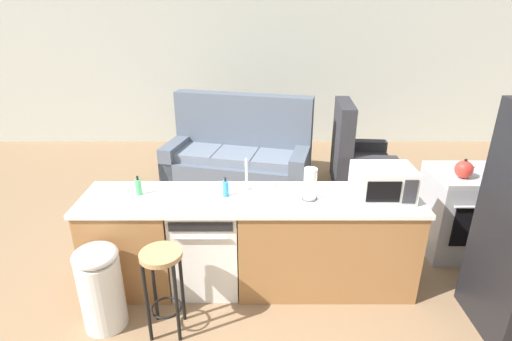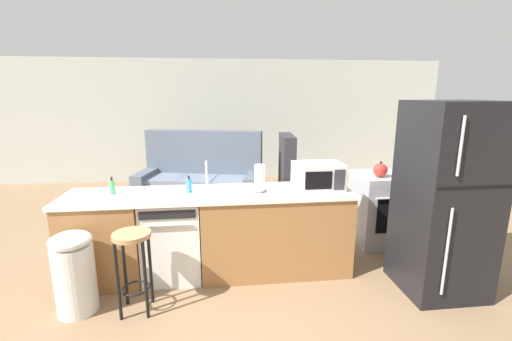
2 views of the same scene
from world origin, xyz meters
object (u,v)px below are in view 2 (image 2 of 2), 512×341
Objects in this scene: stove_range at (385,208)px; dish_soap_bottle at (112,187)px; paper_towel_roll at (260,179)px; soap_bottle at (189,185)px; microwave at (318,176)px; dishwasher at (173,238)px; armchair at (298,183)px; refrigerator at (445,200)px; bar_stool at (133,255)px; trash_bin at (74,272)px; kettle at (380,170)px; couch at (202,183)px.

dish_soap_bottle reaches higher than stove_range.
paper_towel_roll reaches higher than soap_bottle.
dishwasher is at bearing 179.95° from microwave.
armchair is at bearing 113.06° from stove_range.
bar_stool is at bearing -179.13° from refrigerator.
paper_towel_roll is (0.90, -0.03, 0.62)m from dishwasher.
soap_bottle is 1.27m from trash_bin.
stove_range reaches higher than dishwasher.
armchair is at bearing 52.86° from soap_bottle.
bar_stool is (-0.26, -0.59, 0.11)m from dishwasher.
dish_soap_bottle is 0.84m from bar_stool.
paper_towel_roll is (-0.62, -0.03, -0.00)m from microwave.
dishwasher is 4.77× the size of soap_bottle.
trash_bin is (-3.22, -0.95, -0.61)m from kettle.
stove_range is at bearing -35.96° from couch.
dishwasher is 0.93× the size of stove_range.
microwave is 0.68× the size of bar_stool.
microwave is (-1.07, -0.55, 0.59)m from stove_range.
microwave reaches higher than kettle.
soap_bottle is at bearing 175.33° from paper_towel_roll.
dish_soap_bottle is at bearing 177.84° from soap_bottle.
trash_bin is 0.34× the size of couch.
dish_soap_bottle is 2.43m from couch.
bar_stool is (-1.79, -0.59, -0.50)m from microwave.
soap_bottle is (-1.34, 0.03, -0.07)m from microwave.
dishwasher is 1.68× the size of microwave.
couch is 1.67m from armchair.
paper_towel_roll is at bearing -73.26° from couch.
couch is (0.99, 2.81, 0.02)m from trash_bin.
armchair reaches higher than dishwasher.
couch is (0.21, 2.28, -0.03)m from dishwasher.
dish_soap_bottle is at bearing -171.17° from stove_range.
microwave reaches higher than bar_stool.
stove_range is 5.11× the size of dish_soap_bottle.
stove_range is 0.42× the size of couch.
dishwasher is 1.14× the size of trash_bin.
stove_range is 2.96m from couch.
microwave is at bearing 2.84° from paper_towel_roll.
dishwasher is 0.95m from trash_bin.
paper_towel_roll is 1.60× the size of soap_bottle.
soap_bottle is at bearing 166.58° from refrigerator.
stove_range is at bearing 21.75° from bar_stool.
armchair is at bearing 50.28° from dishwasher.
paper_towel_roll is 0.38× the size of trash_bin.
dish_soap_bottle reaches higher than trash_bin.
soap_bottle is (0.19, 0.03, 0.55)m from dishwasher.
bar_stool is (0.31, -0.65, -0.44)m from dish_soap_bottle.
soap_bottle is at bearing -90.58° from couch.
stove_range is 4.39× the size of kettle.
soap_bottle is at bearing -167.81° from stove_range.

